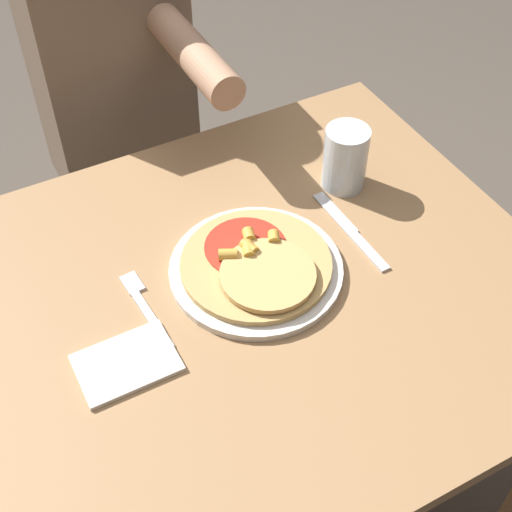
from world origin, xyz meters
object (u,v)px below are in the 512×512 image
at_px(drinking_glass, 345,158).
at_px(person_diner, 116,95).
at_px(knife, 351,232).
at_px(fork, 144,304).
at_px(pizza, 258,265).
at_px(plate, 256,269).
at_px(dining_table, 242,341).

distance_m(drinking_glass, person_diner, 0.61).
bearing_deg(knife, person_diner, 107.31).
bearing_deg(fork, pizza, -7.82).
distance_m(plate, pizza, 0.02).
bearing_deg(drinking_glass, plate, -153.97).
height_order(pizza, knife, pizza).
height_order(plate, fork, plate).
bearing_deg(plate, fork, 173.81).
height_order(drinking_glass, person_diner, person_diner).
distance_m(dining_table, person_diner, 0.70).
xyz_separation_m(dining_table, person_diner, (0.03, 0.70, 0.09)).
bearing_deg(dining_table, knife, 8.72).
distance_m(fork, knife, 0.39).
xyz_separation_m(knife, person_diner, (-0.21, 0.66, -0.04)).
xyz_separation_m(drinking_glass, person_diner, (-0.26, 0.54, -0.10)).
relative_size(plate, drinking_glass, 2.37).
relative_size(dining_table, drinking_glass, 8.42).
bearing_deg(person_diner, drinking_glass, -63.97).
relative_size(dining_table, pizza, 4.08).
height_order(knife, drinking_glass, drinking_glass).
bearing_deg(pizza, knife, 2.71).
relative_size(dining_table, fork, 5.93).
distance_m(dining_table, fork, 0.20).
height_order(dining_table, fork, fork).
xyz_separation_m(plate, fork, (-0.20, 0.02, -0.00)).
height_order(pizza, fork, pizza).
distance_m(dining_table, drinking_glass, 0.39).
xyz_separation_m(pizza, knife, (0.20, 0.01, -0.02)).
bearing_deg(fork, knife, -2.58).
xyz_separation_m(dining_table, knife, (0.24, 0.04, 0.13)).
relative_size(pizza, fork, 1.45).
distance_m(plate, drinking_glass, 0.29).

